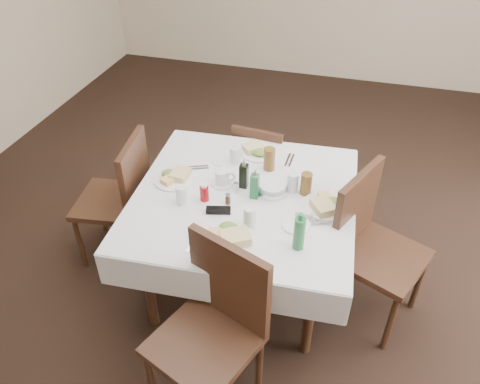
{
  "coord_description": "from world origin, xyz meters",
  "views": [
    {
      "loc": [
        0.37,
        -2.4,
        2.53
      ],
      "look_at": [
        -0.24,
        -0.23,
        0.8
      ],
      "focal_mm": 35.0,
      "sensor_mm": 36.0,
      "label": 1
    }
  ],
  "objects": [
    {
      "name": "meal_east",
      "position": [
        0.28,
        -0.2,
        0.79
      ],
      "size": [
        0.28,
        0.28,
        0.06
      ],
      "color": "white",
      "rests_on": "dining_table"
    },
    {
      "name": "side_plate_a",
      "position": [
        -0.46,
        0.12,
        0.77
      ],
      "size": [
        0.15,
        0.15,
        0.01
      ],
      "color": "white",
      "rests_on": "dining_table"
    },
    {
      "name": "chair_west",
      "position": [
        -1.11,
        -0.16,
        0.56
      ],
      "size": [
        0.52,
        0.52,
        0.97
      ],
      "color": "black",
      "rests_on": "ground"
    },
    {
      "name": "cutlery_n",
      "position": [
        -0.03,
        0.25,
        0.77
      ],
      "size": [
        0.04,
        0.16,
        0.01
      ],
      "color": "silver",
      "rests_on": "dining_table"
    },
    {
      "name": "ketchup_bottle",
      "position": [
        -0.44,
        -0.31,
        0.82
      ],
      "size": [
        0.05,
        0.05,
        0.12
      ],
      "color": "maroon",
      "rests_on": "dining_table"
    },
    {
      "name": "chair_east",
      "position": [
        0.56,
        -0.2,
        0.58
      ],
      "size": [
        0.64,
        0.64,
        1.02
      ],
      "color": "black",
      "rests_on": "ground"
    },
    {
      "name": "salt_shaker",
      "position": [
        -0.28,
        -0.19,
        0.8
      ],
      "size": [
        0.03,
        0.03,
        0.07
      ],
      "color": "white",
      "rests_on": "dining_table"
    },
    {
      "name": "meal_south",
      "position": [
        -0.2,
        -0.61,
        0.79
      ],
      "size": [
        0.3,
        0.3,
        0.07
      ],
      "color": "white",
      "rests_on": "dining_table"
    },
    {
      "name": "water_e",
      "position": [
        0.05,
        -0.08,
        0.83
      ],
      "size": [
        0.07,
        0.07,
        0.13
      ],
      "color": "silver",
      "rests_on": "dining_table"
    },
    {
      "name": "iced_tea_a",
      "position": [
        -0.14,
        0.11,
        0.84
      ],
      "size": [
        0.07,
        0.07,
        0.16
      ],
      "color": "brown",
      "rests_on": "dining_table"
    },
    {
      "name": "meal_north",
      "position": [
        -0.25,
        0.28,
        0.78
      ],
      "size": [
        0.26,
        0.26,
        0.06
      ],
      "color": "white",
      "rests_on": "dining_table"
    },
    {
      "name": "ground_plane",
      "position": [
        0.0,
        0.0,
        0.0
      ],
      "size": [
        7.0,
        7.0,
        0.0
      ],
      "primitive_type": "plane",
      "color": "black"
    },
    {
      "name": "meal_west",
      "position": [
        -0.7,
        -0.17,
        0.78
      ],
      "size": [
        0.26,
        0.26,
        0.06
      ],
      "color": "white",
      "rests_on": "dining_table"
    },
    {
      "name": "cutlery_e",
      "position": [
        0.25,
        -0.35,
        0.77
      ],
      "size": [
        0.21,
        0.12,
        0.01
      ],
      "color": "silver",
      "rests_on": "dining_table"
    },
    {
      "name": "chair_south",
      "position": [
        -0.15,
        -1.01,
        0.58
      ],
      "size": [
        0.62,
        0.62,
        1.01
      ],
      "color": "black",
      "rests_on": "ground"
    },
    {
      "name": "sugar_caddy",
      "position": [
        0.16,
        -0.31,
        0.79
      ],
      "size": [
        0.09,
        0.05,
        0.04
      ],
      "color": "white",
      "rests_on": "dining_table"
    },
    {
      "name": "water_s",
      "position": [
        -0.12,
        -0.48,
        0.83
      ],
      "size": [
        0.07,
        0.07,
        0.13
      ],
      "color": "silver",
      "rests_on": "dining_table"
    },
    {
      "name": "side_plate_b",
      "position": [
        0.14,
        -0.4,
        0.77
      ],
      "size": [
        0.16,
        0.16,
        0.01
      ],
      "color": "white",
      "rests_on": "dining_table"
    },
    {
      "name": "green_bottle",
      "position": [
        0.18,
        -0.57,
        0.87
      ],
      "size": [
        0.06,
        0.06,
        0.23
      ],
      "color": "#25703C",
      "rests_on": "dining_table"
    },
    {
      "name": "sunglasses",
      "position": [
        -0.33,
        -0.41,
        0.78
      ],
      "size": [
        0.15,
        0.08,
        0.03
      ],
      "color": "black",
      "rests_on": "dining_table"
    },
    {
      "name": "cutlery_s",
      "position": [
        -0.37,
        -0.68,
        0.77
      ],
      "size": [
        0.05,
        0.18,
        0.01
      ],
      "color": "silver",
      "rests_on": "dining_table"
    },
    {
      "name": "oil_cruet_dark",
      "position": [
        -0.25,
        -0.12,
        0.85
      ],
      "size": [
        0.05,
        0.05,
        0.21
      ],
      "color": "black",
      "rests_on": "dining_table"
    },
    {
      "name": "coffee_mug",
      "position": [
        -0.39,
        -0.13,
        0.81
      ],
      "size": [
        0.15,
        0.14,
        0.1
      ],
      "color": "white",
      "rests_on": "dining_table"
    },
    {
      "name": "iced_tea_b",
      "position": [
        0.14,
        -0.09,
        0.83
      ],
      "size": [
        0.07,
        0.07,
        0.14
      ],
      "color": "brown",
      "rests_on": "dining_table"
    },
    {
      "name": "cutlery_w",
      "position": [
        -0.61,
        -0.02,
        0.77
      ],
      "size": [
        0.18,
        0.11,
        0.01
      ],
      "color": "silver",
      "rests_on": "dining_table"
    },
    {
      "name": "bread_basket",
      "position": [
        -0.06,
        -0.13,
        0.79
      ],
      "size": [
        0.19,
        0.19,
        0.06
      ],
      "color": "silver",
      "rests_on": "dining_table"
    },
    {
      "name": "pepper_shaker",
      "position": [
        -0.3,
        -0.31,
        0.8
      ],
      "size": [
        0.03,
        0.03,
        0.07
      ],
      "color": "#44301F",
      "rests_on": "dining_table"
    },
    {
      "name": "chair_north",
      "position": [
        -0.3,
        0.57,
        0.47
      ],
      "size": [
        0.43,
        0.43,
        0.83
      ],
      "color": "black",
      "rests_on": "ground"
    },
    {
      "name": "oil_cruet_green",
      "position": [
        -0.16,
        -0.21,
        0.85
      ],
      "size": [
        0.05,
        0.05,
        0.21
      ],
      "color": "#25703C",
      "rests_on": "dining_table"
    },
    {
      "name": "dining_table",
      "position": [
        -0.22,
        -0.2,
        0.68
      ],
      "size": [
        1.43,
        1.43,
        0.76
      ],
      "color": "black",
      "rests_on": "ground"
    },
    {
      "name": "water_w",
      "position": [
        -0.56,
        -0.38,
        0.82
      ],
      "size": [
        0.07,
        0.07,
        0.12
      ],
      "color": "silver",
      "rests_on": "dining_table"
    },
    {
      "name": "room_shell",
      "position": [
        0.0,
        0.0,
        1.71
      ],
      "size": [
        6.04,
        7.04,
        2.8
      ],
      "color": "beige",
      "rests_on": "ground"
    },
    {
      "name": "water_n",
      "position": [
        -0.38,
        0.12,
        0.82
      ],
      "size": [
        0.07,
        0.07,
        0.12
      ],
      "color": "silver",
      "rests_on": "dining_table"
    }
  ]
}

